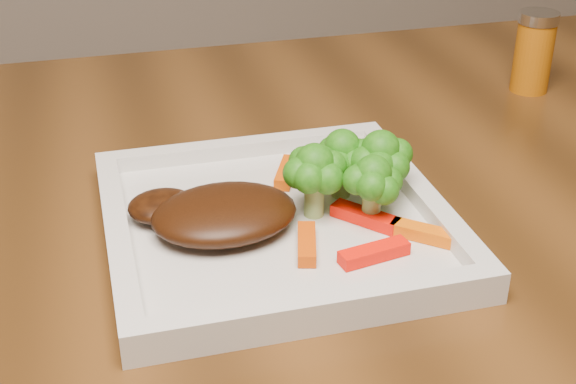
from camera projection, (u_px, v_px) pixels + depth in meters
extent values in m
cube|color=silver|center=(276.00, 227.00, 0.65)|extent=(0.27, 0.27, 0.01)
ellipsoid|color=#351808|center=(224.00, 214.00, 0.63)|extent=(0.12, 0.10, 0.03)
cube|color=#FF1104|center=(374.00, 253.00, 0.60)|extent=(0.06, 0.02, 0.01)
cube|color=#EC6003|center=(425.00, 233.00, 0.62)|extent=(0.05, 0.05, 0.01)
cube|color=#CD4003|center=(307.00, 244.00, 0.61)|extent=(0.03, 0.05, 0.01)
cube|color=#D14803|center=(286.00, 172.00, 0.71)|extent=(0.03, 0.05, 0.01)
cube|color=#FF1204|center=(365.00, 217.00, 0.64)|extent=(0.05, 0.05, 0.01)
cylinder|color=#A65609|center=(534.00, 52.00, 0.91)|extent=(0.05, 0.05, 0.09)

